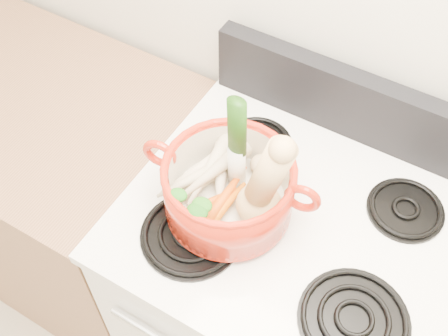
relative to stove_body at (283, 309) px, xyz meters
The scene contains 24 objects.
wall_back 0.91m from the stove_body, 90.00° to the left, with size 3.50×0.02×2.60m, color silver.
stove_body is the anchor object (origin of this frame).
cooktop 0.47m from the stove_body, ahead, with size 0.78×0.67×0.03m, color white.
control_backsplash 0.65m from the stove_body, 90.00° to the left, with size 0.76×0.05×0.18m, color black.
counter_left 1.07m from the stove_body, behind, with size 1.36×0.65×0.90m, color #8D6042.
burner_front_left 0.56m from the stove_body, 139.90° to the right, with size 0.22×0.22×0.02m, color black.
burner_front_right 0.56m from the stove_body, 40.10° to the right, with size 0.22×0.22×0.02m, color black.
burner_back_left 0.55m from the stove_body, 143.62° to the left, with size 0.17×0.17×0.02m, color black.
burner_back_right 0.55m from the stove_body, 36.38° to the left, with size 0.17×0.17×0.02m, color black.
dutch_oven 0.60m from the stove_body, 157.99° to the right, with size 0.28×0.28×0.14m, color #B1210F.
pot_handle_left 0.70m from the stove_body, 164.28° to the right, with size 0.08×0.08×0.02m, color #B1210F.
pot_handle_right 0.63m from the stove_body, 85.25° to the right, with size 0.08×0.08×0.02m, color #B1210F.
squash 0.67m from the stove_body, 140.14° to the right, with size 0.10×0.10×0.25m, color tan, non-canonical shape.
leek 0.69m from the stove_body, behind, with size 0.04×0.04×0.28m, color silver.
ginger 0.57m from the stove_body, 159.19° to the left, with size 0.09×0.06×0.05m, color #D1B680.
parsnip_0 0.60m from the stove_body, 168.64° to the right, with size 0.04×0.04×0.21m, color beige.
parsnip_1 0.62m from the stove_body, behind, with size 0.04×0.04×0.21m, color #EFE1C3.
parsnip_2 0.60m from the stove_body, behind, with size 0.04×0.04×0.20m, color beige.
parsnip_3 0.63m from the stove_body, 160.64° to the right, with size 0.03×0.03×0.16m, color beige.
parsnip_4 0.63m from the stove_body, behind, with size 0.04×0.04×0.22m, color beige.
parsnip_5 0.63m from the stove_body, 164.45° to the right, with size 0.04×0.04×0.21m, color beige.
carrot_0 0.59m from the stove_body, 142.02° to the right, with size 0.03×0.03×0.17m, color #D9660A.
carrot_1 0.60m from the stove_body, 148.24° to the right, with size 0.03×0.03×0.14m, color #C8590A.
carrot_2 0.59m from the stove_body, 152.90° to the right, with size 0.03×0.03×0.17m, color #DB4F0A.
Camera 1 is at (0.19, 0.74, 2.01)m, focal length 45.00 mm.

